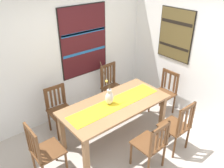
{
  "coord_description": "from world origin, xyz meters",
  "views": [
    {
      "loc": [
        -2.03,
        -1.97,
        2.94
      ],
      "look_at": [
        0.13,
        0.65,
        1.09
      ],
      "focal_mm": 37.54,
      "sensor_mm": 36.0,
      "label": 1
    }
  ],
  "objects_px": {
    "dining_table": "(115,109)",
    "chair_4": "(112,85)",
    "chair_5": "(151,144)",
    "painting_on_side_wall": "(176,35)",
    "chair_2": "(177,126)",
    "centerpiece_vase": "(109,97)",
    "chair_0": "(44,151)",
    "chair_3": "(59,109)",
    "chair_1": "(165,92)",
    "painting_on_back_wall": "(84,41)"
  },
  "relations": [
    {
      "from": "chair_2",
      "to": "centerpiece_vase",
      "type": "bearing_deg",
      "value": 127.45
    },
    {
      "from": "chair_1",
      "to": "chair_2",
      "type": "distance_m",
      "value": 1.12
    },
    {
      "from": "painting_on_side_wall",
      "to": "painting_on_back_wall",
      "type": "bearing_deg",
      "value": 142.48
    },
    {
      "from": "chair_3",
      "to": "chair_5",
      "type": "height_order",
      "value": "chair_3"
    },
    {
      "from": "dining_table",
      "to": "chair_5",
      "type": "height_order",
      "value": "chair_5"
    },
    {
      "from": "chair_3",
      "to": "painting_on_side_wall",
      "type": "distance_m",
      "value": 2.65
    },
    {
      "from": "chair_3",
      "to": "chair_1",
      "type": "bearing_deg",
      "value": -22.9
    },
    {
      "from": "chair_1",
      "to": "chair_2",
      "type": "xyz_separation_m",
      "value": [
        -0.73,
        -0.85,
        0.01
      ]
    },
    {
      "from": "chair_4",
      "to": "chair_5",
      "type": "relative_size",
      "value": 1.09
    },
    {
      "from": "dining_table",
      "to": "chair_5",
      "type": "bearing_deg",
      "value": -91.08
    },
    {
      "from": "chair_0",
      "to": "painting_on_side_wall",
      "type": "relative_size",
      "value": 0.94
    },
    {
      "from": "chair_5",
      "to": "painting_on_side_wall",
      "type": "height_order",
      "value": "painting_on_side_wall"
    },
    {
      "from": "chair_5",
      "to": "chair_3",
      "type": "bearing_deg",
      "value": 110.17
    },
    {
      "from": "painting_on_side_wall",
      "to": "dining_table",
      "type": "bearing_deg",
      "value": -175.12
    },
    {
      "from": "chair_0",
      "to": "chair_1",
      "type": "relative_size",
      "value": 1.04
    },
    {
      "from": "chair_3",
      "to": "painting_on_side_wall",
      "type": "relative_size",
      "value": 0.89
    },
    {
      "from": "chair_3",
      "to": "painting_on_side_wall",
      "type": "bearing_deg",
      "value": -16.68
    },
    {
      "from": "dining_table",
      "to": "chair_5",
      "type": "distance_m",
      "value": 0.88
    },
    {
      "from": "centerpiece_vase",
      "to": "chair_1",
      "type": "distance_m",
      "value": 1.48
    },
    {
      "from": "dining_table",
      "to": "chair_1",
      "type": "relative_size",
      "value": 2.05
    },
    {
      "from": "centerpiece_vase",
      "to": "chair_3",
      "type": "xyz_separation_m",
      "value": [
        -0.55,
        0.78,
        -0.41
      ]
    },
    {
      "from": "dining_table",
      "to": "painting_on_back_wall",
      "type": "distance_m",
      "value": 1.52
    },
    {
      "from": "chair_0",
      "to": "chair_1",
      "type": "bearing_deg",
      "value": -0.49
    },
    {
      "from": "chair_2",
      "to": "painting_on_side_wall",
      "type": "bearing_deg",
      "value": 43.45
    },
    {
      "from": "centerpiece_vase",
      "to": "chair_4",
      "type": "xyz_separation_m",
      "value": [
        0.73,
        0.82,
        -0.39
      ]
    },
    {
      "from": "chair_2",
      "to": "chair_3",
      "type": "height_order",
      "value": "chair_2"
    },
    {
      "from": "centerpiece_vase",
      "to": "chair_0",
      "type": "height_order",
      "value": "centerpiece_vase"
    },
    {
      "from": "chair_2",
      "to": "painting_on_side_wall",
      "type": "height_order",
      "value": "painting_on_side_wall"
    },
    {
      "from": "chair_1",
      "to": "chair_3",
      "type": "xyz_separation_m",
      "value": [
        -1.98,
        0.84,
        0.01
      ]
    },
    {
      "from": "chair_2",
      "to": "chair_4",
      "type": "bearing_deg",
      "value": 88.86
    },
    {
      "from": "chair_1",
      "to": "painting_on_back_wall",
      "type": "distance_m",
      "value": 1.94
    },
    {
      "from": "chair_4",
      "to": "painting_on_back_wall",
      "type": "distance_m",
      "value": 1.12
    },
    {
      "from": "dining_table",
      "to": "centerpiece_vase",
      "type": "distance_m",
      "value": 0.27
    },
    {
      "from": "chair_2",
      "to": "chair_5",
      "type": "height_order",
      "value": "chair_2"
    },
    {
      "from": "chair_0",
      "to": "chair_2",
      "type": "bearing_deg",
      "value": -24.3
    },
    {
      "from": "chair_1",
      "to": "chair_4",
      "type": "distance_m",
      "value": 1.12
    },
    {
      "from": "chair_1",
      "to": "painting_on_back_wall",
      "type": "relative_size",
      "value": 0.66
    },
    {
      "from": "centerpiece_vase",
      "to": "painting_on_side_wall",
      "type": "distance_m",
      "value": 1.89
    },
    {
      "from": "centerpiece_vase",
      "to": "chair_5",
      "type": "bearing_deg",
      "value": -85.76
    },
    {
      "from": "chair_0",
      "to": "chair_5",
      "type": "bearing_deg",
      "value": -33.82
    },
    {
      "from": "painting_on_back_wall",
      "to": "chair_1",
      "type": "bearing_deg",
      "value": -48.43
    },
    {
      "from": "dining_table",
      "to": "chair_3",
      "type": "distance_m",
      "value": 1.06
    },
    {
      "from": "dining_table",
      "to": "chair_4",
      "type": "height_order",
      "value": "chair_4"
    },
    {
      "from": "chair_0",
      "to": "painting_on_back_wall",
      "type": "height_order",
      "value": "painting_on_back_wall"
    },
    {
      "from": "chair_1",
      "to": "chair_3",
      "type": "bearing_deg",
      "value": 157.1
    },
    {
      "from": "centerpiece_vase",
      "to": "chair_3",
      "type": "bearing_deg",
      "value": 125.39
    },
    {
      "from": "chair_4",
      "to": "painting_on_back_wall",
      "type": "relative_size",
      "value": 0.7
    },
    {
      "from": "dining_table",
      "to": "chair_0",
      "type": "distance_m",
      "value": 1.34
    },
    {
      "from": "centerpiece_vase",
      "to": "chair_0",
      "type": "bearing_deg",
      "value": -178.49
    },
    {
      "from": "chair_2",
      "to": "painting_on_side_wall",
      "type": "distance_m",
      "value": 1.83
    }
  ]
}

